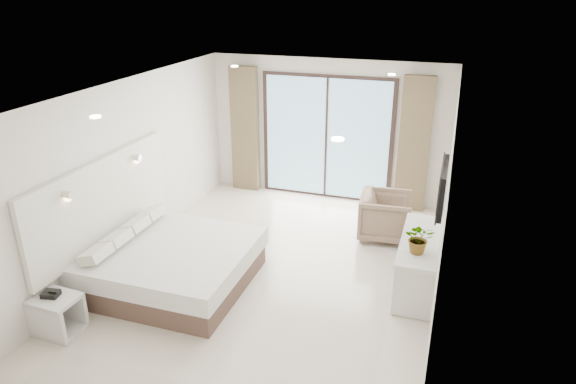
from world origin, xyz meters
name	(u,v)px	position (x,y,z in m)	size (l,w,h in m)	color
ground	(273,272)	(0.00, 0.00, 0.00)	(6.20, 6.20, 0.00)	beige
room_shell	(275,156)	(-0.20, 0.68, 1.58)	(4.62, 6.22, 2.72)	silver
bed	(172,264)	(-1.25, -0.72, 0.31)	(2.12, 2.02, 0.73)	brown
nightstand	(57,315)	(-2.02, -2.12, 0.25)	(0.56, 0.47, 0.49)	silver
phone	(51,294)	(-2.07, -2.11, 0.52)	(0.19, 0.15, 0.06)	black
console_desk	(419,252)	(2.04, 0.25, 0.56)	(0.51, 1.63, 0.77)	silver
plant	(419,241)	(2.04, -0.15, 0.93)	(0.37, 0.41, 0.32)	#33662D
armchair	(386,214)	(1.39, 1.65, 0.42)	(0.82, 0.77, 0.84)	#8B725B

